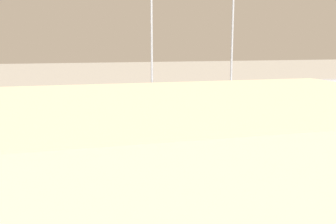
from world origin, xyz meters
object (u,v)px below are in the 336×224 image
at_px(train_on_track_7, 127,142).
at_px(light_mast_0, 151,15).
at_px(train_on_track_3, 46,115).
at_px(light_mast_2, 233,14).
at_px(train_on_track_2, 156,106).
at_px(train_on_track_6, 240,128).
at_px(maintenance_shed, 106,195).
at_px(train_on_track_4, 229,110).
at_px(train_on_track_1, 184,97).
at_px(train_on_track_0, 167,97).

bearing_deg(train_on_track_7, light_mast_0, -106.84).
bearing_deg(train_on_track_3, light_mast_2, -155.40).
xyz_separation_m(train_on_track_2, light_mast_2, (-19.53, -12.14, 16.58)).
bearing_deg(train_on_track_6, train_on_track_2, -73.04).
relative_size(light_mast_2, maintenance_shed, 0.82).
bearing_deg(maintenance_shed, train_on_track_4, -123.33).
distance_m(light_mast_2, maintenance_shed, 66.76).
distance_m(train_on_track_3, light_mast_0, 31.42).
xyz_separation_m(train_on_track_2, light_mast_0, (-2.36, -12.90, 16.16)).
bearing_deg(train_on_track_3, train_on_track_1, -157.87).
bearing_deg(maintenance_shed, train_on_track_0, -108.39).
relative_size(train_on_track_0, light_mast_0, 1.64).
relative_size(train_on_track_3, train_on_track_4, 0.21).
bearing_deg(train_on_track_6, train_on_track_1, -91.35).
relative_size(train_on_track_7, light_mast_2, 3.24).
bearing_deg(light_mast_2, train_on_track_7, 52.36).
relative_size(train_on_track_1, train_on_track_4, 2.54).
relative_size(train_on_track_3, train_on_track_2, 0.14).
distance_m(train_on_track_7, maintenance_shed, 19.90).
bearing_deg(light_mast_2, maintenance_shed, 59.74).
xyz_separation_m(train_on_track_7, train_on_track_4, (-18.27, -15.00, -0.00)).
relative_size(train_on_track_0, train_on_track_2, 0.66).
height_order(train_on_track_6, light_mast_2, light_mast_2).
distance_m(train_on_track_6, light_mast_0, 36.84).
xyz_separation_m(train_on_track_0, light_mast_0, (2.29, -2.90, 16.17)).
bearing_deg(train_on_track_7, train_on_track_1, -117.78).
xyz_separation_m(train_on_track_7, train_on_track_6, (-15.21, -5.00, -0.60)).
bearing_deg(train_on_track_7, train_on_track_4, -140.61).
relative_size(train_on_track_7, train_on_track_4, 2.03).
relative_size(train_on_track_3, train_on_track_6, 0.08).
height_order(train_on_track_4, light_mast_0, light_mast_0).
bearing_deg(light_mast_0, train_on_track_2, 79.62).
bearing_deg(train_on_track_6, light_mast_0, -83.52).
relative_size(train_on_track_7, train_on_track_1, 0.80).
height_order(light_mast_0, light_mast_2, light_mast_2).
xyz_separation_m(train_on_track_2, maintenance_shed, (13.40, 44.30, 2.89)).
bearing_deg(train_on_track_0, light_mast_2, -171.83).
bearing_deg(train_on_track_1, train_on_track_4, 99.33).
relative_size(train_on_track_0, train_on_track_1, 0.39).
height_order(train_on_track_3, train_on_track_0, train_on_track_3).
height_order(train_on_track_7, train_on_track_6, train_on_track_7).
bearing_deg(train_on_track_3, train_on_track_6, 147.99).
relative_size(train_on_track_6, train_on_track_1, 1.00).
xyz_separation_m(train_on_track_6, train_on_track_1, (-0.59, -25.00, 0.58)).
bearing_deg(maintenance_shed, train_on_track_7, -102.53).
height_order(train_on_track_7, light_mast_0, light_mast_0).
bearing_deg(train_on_track_7, train_on_track_3, -66.29).
distance_m(train_on_track_7, light_mast_2, 49.54).
bearing_deg(train_on_track_1, train_on_track_7, 62.22).
height_order(train_on_track_6, train_on_track_2, same).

